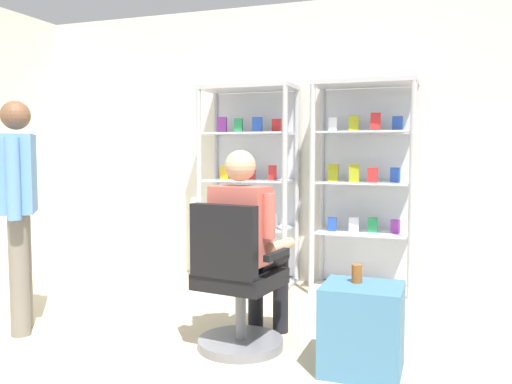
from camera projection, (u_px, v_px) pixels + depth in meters
The scene contains 8 objects.
back_wall at pixel (312, 144), 5.20m from camera, with size 6.00×0.10×2.70m, color silver.
display_cabinet_left at pixel (250, 183), 5.19m from camera, with size 0.90×0.45×1.90m.
display_cabinet_right at pixel (365, 186), 4.82m from camera, with size 0.90×0.45×1.90m.
office_chair at pixel (236, 291), 3.41m from camera, with size 0.60×0.56×0.96m.
seated_shopkeeper at pixel (248, 238), 3.53m from camera, with size 0.53×0.60×1.29m.
storage_crate at pixel (362, 329), 3.10m from camera, with size 0.45×0.40×0.51m, color teal.
tea_glass at pixel (357, 274), 3.13m from camera, with size 0.06×0.06×0.11m, color brown.
standing_customer at pixel (18, 201), 3.75m from camera, with size 0.39×0.44×1.63m.
Camera 1 is at (1.23, -2.10, 1.29)m, focal length 37.52 mm.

